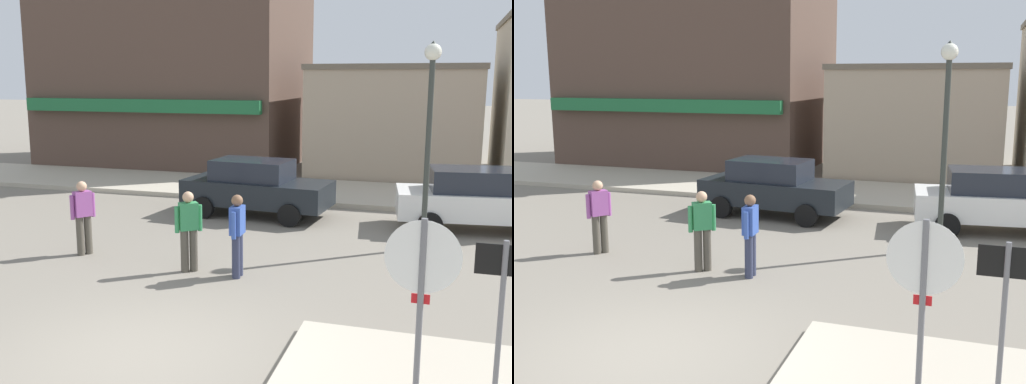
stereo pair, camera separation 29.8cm
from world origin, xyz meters
TOP-DOWN VIEW (x-y plane):
  - ground_plane at (0.00, 0.00)m, footprint 160.00×160.00m
  - kerb_far at (0.00, 12.26)m, footprint 80.00×4.00m
  - stop_sign at (3.73, -0.35)m, footprint 0.82×0.07m
  - one_way_sign at (4.57, -0.26)m, footprint 0.60×0.06m
  - lamp_post at (3.55, 6.67)m, footprint 0.36×0.36m
  - parked_car_nearest at (-1.00, 8.65)m, footprint 4.14×2.16m
  - parked_car_second at (4.76, 8.75)m, footprint 4.17×2.23m
  - pedestrian_crossing_near at (-0.79, 3.60)m, footprint 0.49×0.41m
  - pedestrian_crossing_far at (-3.43, 3.99)m, footprint 0.39×0.50m
  - pedestrian_kerb_side at (0.22, 3.58)m, footprint 0.23×0.55m
  - building_corner_shop at (-7.53, 17.94)m, footprint 10.82×7.85m
  - building_storefront_left_near at (2.03, 17.28)m, footprint 6.28×5.90m

SIDE VIEW (x-z plane):
  - ground_plane at x=0.00m, z-range 0.00..0.00m
  - kerb_far at x=0.00m, z-range 0.00..0.15m
  - parked_car_nearest at x=-1.00m, z-range 0.03..1.59m
  - parked_car_second at x=4.76m, z-range 0.03..1.59m
  - pedestrian_crossing_near at x=-0.79m, z-range 0.06..1.67m
  - pedestrian_crossing_far at x=-3.43m, z-range 0.06..1.67m
  - pedestrian_kerb_side at x=0.22m, z-range 0.06..1.67m
  - one_way_sign at x=4.57m, z-range 0.28..2.38m
  - stop_sign at x=3.73m, z-range 0.37..2.67m
  - building_storefront_left_near at x=2.03m, z-range 0.00..4.25m
  - lamp_post at x=3.55m, z-range 0.69..5.23m
  - building_corner_shop at x=-7.53m, z-range 0.00..8.71m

